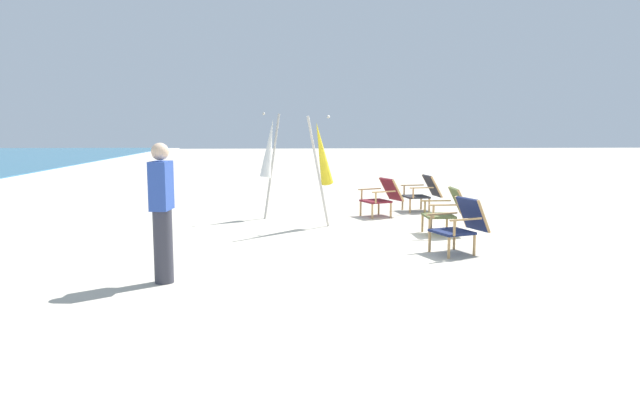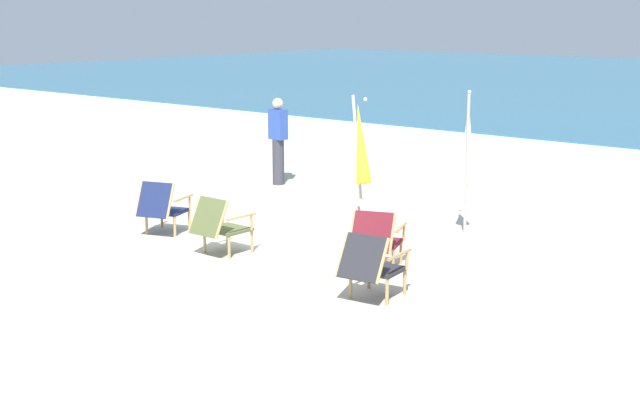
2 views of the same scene
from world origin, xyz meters
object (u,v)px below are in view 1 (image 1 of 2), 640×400
at_px(beach_chair_mid_center, 383,196).
at_px(beach_chair_back_right, 423,192).
at_px(beach_chair_front_left, 448,209).
at_px(umbrella_furled_yellow, 322,155).
at_px(beach_chair_far_center, 461,224).
at_px(umbrella_furled_white, 269,149).
at_px(person_near_chairs, 162,212).

relative_size(beach_chair_mid_center, beach_chair_back_right, 1.11).
height_order(beach_chair_front_left, umbrella_furled_yellow, umbrella_furled_yellow).
height_order(beach_chair_back_right, umbrella_furled_yellow, umbrella_furled_yellow).
xyz_separation_m(beach_chair_back_right, umbrella_furled_yellow, (-1.94, 2.34, 0.90)).
distance_m(beach_chair_front_left, beach_chair_far_center, 1.46).
height_order(beach_chair_mid_center, umbrella_furled_white, umbrella_furled_white).
bearing_deg(umbrella_furled_yellow, beach_chair_back_right, -50.29).
xyz_separation_m(umbrella_furled_yellow, umbrella_furled_white, (1.19, 0.96, 0.05)).
relative_size(beach_chair_far_center, beach_chair_back_right, 1.05).
distance_m(beach_chair_front_left, person_near_chairs, 5.04).
bearing_deg(beach_chair_front_left, beach_chair_far_center, 170.89).
height_order(beach_chair_front_left, beach_chair_far_center, beach_chair_far_center).
bearing_deg(person_near_chairs, beach_chair_back_right, -38.96).
bearing_deg(beach_chair_front_left, umbrella_furled_yellow, 70.11).
height_order(beach_chair_front_left, beach_chair_back_right, beach_chair_front_left).
distance_m(beach_chair_back_right, umbrella_furled_yellow, 3.17).
bearing_deg(umbrella_furled_yellow, beach_chair_far_center, -139.68).
relative_size(umbrella_furled_yellow, person_near_chairs, 1.25).
xyz_separation_m(beach_chair_mid_center, beach_chair_back_right, (0.67, -1.00, 0.00)).
relative_size(beach_chair_front_left, umbrella_furled_yellow, 0.39).
bearing_deg(beach_chair_back_right, person_near_chairs, 141.04).
height_order(beach_chair_back_right, umbrella_furled_white, umbrella_furled_white).
bearing_deg(umbrella_furled_white, umbrella_furled_yellow, -141.22).
bearing_deg(beach_chair_front_left, beach_chair_mid_center, 20.43).
distance_m(beach_chair_back_right, umbrella_furled_white, 3.51).
bearing_deg(person_near_chairs, umbrella_furled_yellow, -30.59).
xyz_separation_m(beach_chair_front_left, beach_chair_far_center, (-1.44, 0.23, 0.00)).
height_order(beach_chair_far_center, umbrella_furled_yellow, umbrella_furled_yellow).
bearing_deg(beach_chair_front_left, umbrella_furled_white, 57.44).
xyz_separation_m(beach_chair_mid_center, umbrella_furled_white, (-0.08, 2.30, 0.95)).
xyz_separation_m(beach_chair_front_left, person_near_chairs, (-2.78, 4.19, 0.41)).
xyz_separation_m(beach_chair_front_left, beach_chair_back_right, (2.70, -0.24, -0.00)).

